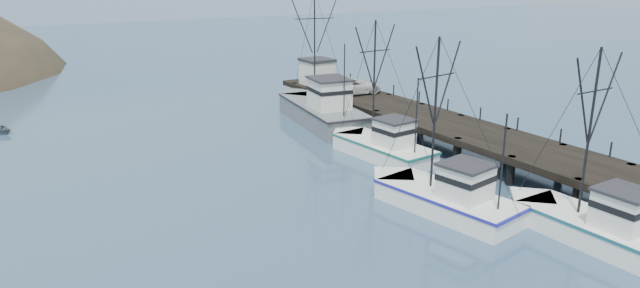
% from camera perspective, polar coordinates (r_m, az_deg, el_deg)
% --- Properties ---
extents(ground, '(400.00, 400.00, 0.00)m').
position_cam_1_polar(ground, '(28.83, 12.27, -11.85)').
color(ground, '#304C6B').
rests_on(ground, ground).
extents(pier, '(6.00, 44.00, 2.00)m').
position_cam_1_polar(pier, '(48.14, 11.69, 2.11)').
color(pier, black).
rests_on(pier, ground).
extents(distant_ridge, '(360.00, 40.00, 26.00)m').
position_cam_1_polar(distant_ridge, '(190.59, -23.03, 11.46)').
color(distant_ridge, '#9EB2C6').
rests_on(distant_ridge, ground).
extents(trawler_near, '(3.58, 10.14, 10.45)m').
position_cam_1_polar(trawler_near, '(33.61, 25.65, -7.37)').
color(trawler_near, white).
rests_on(trawler_near, ground).
extents(trawler_mid, '(4.97, 10.61, 10.54)m').
position_cam_1_polar(trawler_mid, '(34.78, 12.18, -5.21)').
color(trawler_mid, white).
rests_on(trawler_mid, ground).
extents(trawler_far, '(4.10, 10.29, 10.62)m').
position_cam_1_polar(trawler_far, '(43.89, 6.08, -0.24)').
color(trawler_far, white).
rests_on(trawler_far, ground).
extents(work_vessel, '(6.20, 14.79, 12.43)m').
position_cam_1_polar(work_vessel, '(53.50, 0.06, 3.43)').
color(work_vessel, slate).
rests_on(work_vessel, ground).
extents(pier_shed, '(3.00, 3.20, 2.80)m').
position_cam_1_polar(pier_shed, '(61.41, -0.30, 7.27)').
color(pier_shed, silver).
rests_on(pier_shed, pier).
extents(pickup_truck, '(5.89, 2.89, 1.61)m').
position_cam_1_polar(pickup_truck, '(56.72, 3.34, 5.81)').
color(pickup_truck, silver).
rests_on(pickup_truck, pier).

